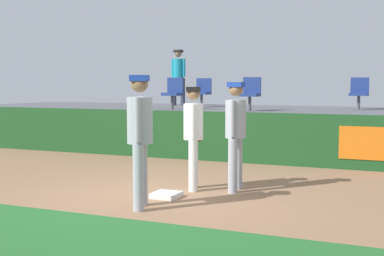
{
  "coord_description": "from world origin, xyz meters",
  "views": [
    {
      "loc": [
        3.69,
        -7.07,
        1.74
      ],
      "look_at": [
        0.18,
        1.07,
        1.0
      ],
      "focal_mm": 48.95,
      "sensor_mm": 36.0,
      "label": 1
    }
  ],
  "objects_px": {
    "player_runner_visitor": "(236,128)",
    "player_coach_visitor": "(140,132)",
    "spectator_hooded": "(178,73)",
    "seat_back_left": "(202,91)",
    "player_fielder_home": "(194,131)",
    "seat_back_right": "(359,91)",
    "first_base": "(166,195)",
    "seat_front_left": "(173,91)",
    "seat_front_center": "(251,92)"
  },
  "relations": [
    {
      "from": "player_runner_visitor",
      "to": "player_coach_visitor",
      "type": "bearing_deg",
      "value": -29.74
    },
    {
      "from": "spectator_hooded",
      "to": "seat_back_left",
      "type": "bearing_deg",
      "value": 153.46
    },
    {
      "from": "player_fielder_home",
      "to": "seat_back_left",
      "type": "xyz_separation_m",
      "value": [
        -2.48,
        6.45,
        0.57
      ]
    },
    {
      "from": "spectator_hooded",
      "to": "seat_back_right",
      "type": "bearing_deg",
      "value": 176.76
    },
    {
      "from": "first_base",
      "to": "seat_front_left",
      "type": "relative_size",
      "value": 0.48
    },
    {
      "from": "seat_front_center",
      "to": "spectator_hooded",
      "type": "xyz_separation_m",
      "value": [
        -3.09,
        2.4,
        0.53
      ]
    },
    {
      "from": "first_base",
      "to": "seat_front_left",
      "type": "xyz_separation_m",
      "value": [
        -2.43,
        5.39,
        1.51
      ]
    },
    {
      "from": "player_coach_visitor",
      "to": "seat_front_left",
      "type": "distance_m",
      "value": 6.64
    },
    {
      "from": "first_base",
      "to": "player_coach_visitor",
      "type": "xyz_separation_m",
      "value": [
        -0.03,
        -0.77,
        1.04
      ]
    },
    {
      "from": "first_base",
      "to": "player_fielder_home",
      "type": "bearing_deg",
      "value": 79.06
    },
    {
      "from": "seat_front_left",
      "to": "spectator_hooded",
      "type": "relative_size",
      "value": 0.49
    },
    {
      "from": "player_fielder_home",
      "to": "seat_back_right",
      "type": "height_order",
      "value": "seat_back_right"
    },
    {
      "from": "player_runner_visitor",
      "to": "seat_back_left",
      "type": "distance_m",
      "value": 7.06
    },
    {
      "from": "first_base",
      "to": "player_runner_visitor",
      "type": "xyz_separation_m",
      "value": [
        0.82,
        0.9,
        0.99
      ]
    },
    {
      "from": "first_base",
      "to": "seat_front_center",
      "type": "height_order",
      "value": "seat_front_center"
    },
    {
      "from": "player_fielder_home",
      "to": "seat_front_center",
      "type": "height_order",
      "value": "seat_front_center"
    },
    {
      "from": "seat_front_left",
      "to": "spectator_hooded",
      "type": "distance_m",
      "value": 2.64
    },
    {
      "from": "first_base",
      "to": "seat_back_left",
      "type": "height_order",
      "value": "seat_back_left"
    },
    {
      "from": "seat_back_right",
      "to": "seat_front_center",
      "type": "bearing_deg",
      "value": -143.22
    },
    {
      "from": "player_coach_visitor",
      "to": "first_base",
      "type": "bearing_deg",
      "value": 157.73
    },
    {
      "from": "player_fielder_home",
      "to": "player_coach_visitor",
      "type": "height_order",
      "value": "player_coach_visitor"
    },
    {
      "from": "player_fielder_home",
      "to": "seat_back_right",
      "type": "relative_size",
      "value": 2.03
    },
    {
      "from": "player_coach_visitor",
      "to": "seat_back_left",
      "type": "distance_m",
      "value": 8.31
    },
    {
      "from": "seat_front_left",
      "to": "seat_back_right",
      "type": "bearing_deg",
      "value": 21.65
    },
    {
      "from": "seat_front_center",
      "to": "spectator_hooded",
      "type": "height_order",
      "value": "spectator_hooded"
    },
    {
      "from": "seat_back_right",
      "to": "seat_front_left",
      "type": "height_order",
      "value": "same"
    },
    {
      "from": "player_coach_visitor",
      "to": "spectator_hooded",
      "type": "xyz_separation_m",
      "value": [
        -3.37,
        8.57,
        1.0
      ]
    },
    {
      "from": "player_runner_visitor",
      "to": "seat_back_left",
      "type": "height_order",
      "value": "seat_back_left"
    },
    {
      "from": "player_fielder_home",
      "to": "player_runner_visitor",
      "type": "distance_m",
      "value": 0.69
    },
    {
      "from": "first_base",
      "to": "player_runner_visitor",
      "type": "distance_m",
      "value": 1.57
    },
    {
      "from": "player_runner_visitor",
      "to": "player_coach_visitor",
      "type": "height_order",
      "value": "player_coach_visitor"
    },
    {
      "from": "seat_back_right",
      "to": "seat_front_left",
      "type": "distance_m",
      "value": 4.88
    },
    {
      "from": "first_base",
      "to": "seat_front_center",
      "type": "distance_m",
      "value": 5.61
    },
    {
      "from": "player_fielder_home",
      "to": "seat_front_left",
      "type": "relative_size",
      "value": 2.03
    },
    {
      "from": "spectator_hooded",
      "to": "first_base",
      "type": "bearing_deg",
      "value": 116.54
    },
    {
      "from": "spectator_hooded",
      "to": "player_coach_visitor",
      "type": "bearing_deg",
      "value": 114.47
    },
    {
      "from": "seat_front_left",
      "to": "spectator_hooded",
      "type": "xyz_separation_m",
      "value": [
        -0.96,
        2.4,
        0.53
      ]
    },
    {
      "from": "player_runner_visitor",
      "to": "seat_front_center",
      "type": "bearing_deg",
      "value": -169.0
    },
    {
      "from": "player_coach_visitor",
      "to": "seat_back_right",
      "type": "xyz_separation_m",
      "value": [
        2.13,
        7.97,
        0.47
      ]
    },
    {
      "from": "player_runner_visitor",
      "to": "spectator_hooded",
      "type": "bearing_deg",
      "value": -151.6
    },
    {
      "from": "first_base",
      "to": "seat_back_right",
      "type": "bearing_deg",
      "value": 73.72
    },
    {
      "from": "seat_front_left",
      "to": "player_coach_visitor",
      "type": "bearing_deg",
      "value": -68.67
    },
    {
      "from": "first_base",
      "to": "seat_back_left",
      "type": "xyz_separation_m",
      "value": [
        -2.34,
        7.19,
        1.51
      ]
    },
    {
      "from": "player_fielder_home",
      "to": "seat_back_left",
      "type": "distance_m",
      "value": 6.94
    },
    {
      "from": "seat_front_center",
      "to": "seat_back_left",
      "type": "bearing_deg",
      "value": 138.45
    },
    {
      "from": "player_runner_visitor",
      "to": "seat_front_center",
      "type": "relative_size",
      "value": 2.12
    },
    {
      "from": "player_fielder_home",
      "to": "seat_front_center",
      "type": "xyz_separation_m",
      "value": [
        -0.45,
        4.65,
        0.57
      ]
    },
    {
      "from": "first_base",
      "to": "player_runner_visitor",
      "type": "relative_size",
      "value": 0.22
    },
    {
      "from": "player_fielder_home",
      "to": "seat_front_left",
      "type": "height_order",
      "value": "seat_front_left"
    },
    {
      "from": "seat_front_left",
      "to": "spectator_hooded",
      "type": "height_order",
      "value": "spectator_hooded"
    }
  ]
}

